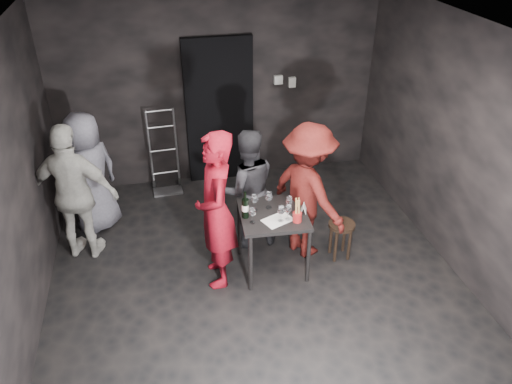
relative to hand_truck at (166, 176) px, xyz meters
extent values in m
cube|color=black|center=(0.84, -2.24, -0.22)|extent=(4.50, 5.00, 0.02)
cube|color=silver|center=(0.84, -2.24, 2.48)|extent=(4.50, 5.00, 0.02)
cube|color=black|center=(0.84, 0.26, 1.13)|extent=(4.50, 0.04, 2.70)
cube|color=black|center=(-1.41, -2.24, 1.13)|extent=(0.04, 5.00, 2.70)
cube|color=black|center=(3.09, -2.24, 1.13)|extent=(0.04, 5.00, 2.70)
cube|color=black|center=(0.84, 0.20, 0.83)|extent=(0.95, 0.10, 2.10)
cube|color=#B7B7B2|center=(1.69, 0.21, 1.23)|extent=(0.12, 0.06, 0.12)
cube|color=#B7B7B2|center=(1.89, 0.21, 1.18)|extent=(0.10, 0.06, 0.14)
cylinder|color=#B2B2B7|center=(-0.18, 0.04, 0.39)|extent=(0.03, 0.03, 1.22)
cylinder|color=#B2B2B7|center=(0.18, 0.04, 0.39)|extent=(0.03, 0.03, 1.22)
cube|color=#B2B2B7|center=(0.00, -0.08, -0.21)|extent=(0.41, 0.22, 0.03)
cylinder|color=black|center=(-0.18, 0.07, -0.14)|extent=(0.04, 0.16, 0.16)
cylinder|color=black|center=(0.18, 0.07, -0.14)|extent=(0.04, 0.16, 0.16)
cube|color=black|center=(1.07, -2.01, 0.51)|extent=(0.72, 0.72, 0.04)
cylinder|color=black|center=(0.75, -2.33, 0.13)|extent=(0.04, 0.04, 0.71)
cylinder|color=black|center=(1.39, -2.33, 0.13)|extent=(0.04, 0.04, 0.71)
cylinder|color=black|center=(0.75, -1.69, 0.13)|extent=(0.04, 0.04, 0.71)
cylinder|color=black|center=(1.39, -1.69, 0.13)|extent=(0.04, 0.04, 0.71)
cylinder|color=black|center=(1.89, -1.99, 0.23)|extent=(0.31, 0.31, 0.04)
cylinder|color=black|center=(1.97, -1.91, -0.02)|extent=(0.04, 0.04, 0.41)
cylinder|color=black|center=(1.81, -1.91, -0.02)|extent=(0.04, 0.04, 0.41)
cylinder|color=black|center=(1.81, -2.07, -0.02)|extent=(0.04, 0.04, 0.41)
cylinder|color=black|center=(1.97, -2.07, -0.02)|extent=(0.04, 0.04, 0.41)
imported|color=#A40E1F|center=(0.44, -2.06, 0.83)|extent=(0.52, 0.78, 2.11)
imported|color=#2A292E|center=(0.89, -1.45, 0.52)|extent=(0.72, 0.40, 1.48)
imported|color=#5C1713|center=(1.53, -1.78, 0.67)|extent=(1.01, 1.27, 1.79)
imported|color=beige|center=(-1.03, -1.29, 0.71)|extent=(1.19, 0.82, 1.85)
imported|color=slate|center=(-0.92, -0.74, 0.59)|extent=(0.89, 0.83, 1.62)
cube|color=white|center=(1.08, -2.16, 0.53)|extent=(0.37, 0.31, 0.00)
cylinder|color=black|center=(0.76, -2.02, 0.64)|extent=(0.07, 0.07, 0.22)
cylinder|color=black|center=(0.76, -2.02, 0.80)|extent=(0.03, 0.03, 0.09)
cylinder|color=white|center=(0.76, -2.02, 0.65)|extent=(0.08, 0.08, 0.07)
cylinder|color=#AD1E1E|center=(1.27, -2.22, 0.58)|extent=(0.10, 0.10, 0.11)
camera|label=1|loc=(-0.08, -6.34, 3.55)|focal=35.00mm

